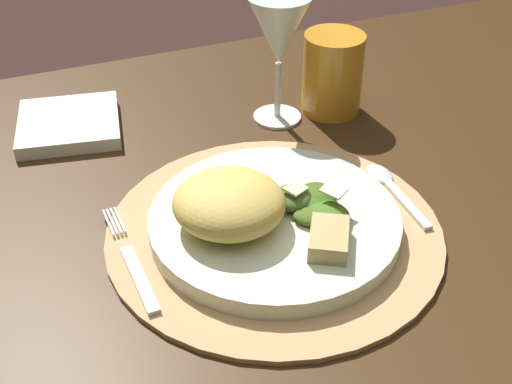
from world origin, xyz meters
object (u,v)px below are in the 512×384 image
(dining_table, at_px, (221,311))
(spoon, at_px, (388,183))
(fork, at_px, (132,262))
(napkin, at_px, (69,124))
(wine_glass, at_px, (279,34))
(amber_tumbler, at_px, (332,73))
(dinner_plate, at_px, (274,222))

(dining_table, bearing_deg, spoon, -5.76)
(fork, relative_size, napkin, 1.31)
(wine_glass, distance_m, amber_tumbler, 0.10)
(spoon, distance_m, amber_tumbler, 0.20)
(napkin, bearing_deg, spoon, -40.90)
(dining_table, xyz_separation_m, spoon, (0.20, -0.02, 0.15))
(dinner_plate, bearing_deg, fork, 178.91)
(dining_table, height_order, wine_glass, wine_glass)
(dining_table, bearing_deg, wine_glass, 50.13)
(wine_glass, bearing_deg, dinner_plate, -114.38)
(dinner_plate, relative_size, fork, 1.56)
(dinner_plate, xyz_separation_m, napkin, (-0.16, 0.29, -0.01))
(dinner_plate, relative_size, spoon, 1.99)
(dinner_plate, relative_size, napkin, 2.04)
(amber_tumbler, bearing_deg, dinner_plate, -129.26)
(dining_table, height_order, spoon, spoon)
(dinner_plate, xyz_separation_m, fork, (-0.15, 0.00, -0.01))
(dining_table, distance_m, amber_tumbler, 0.34)
(dining_table, height_order, dinner_plate, dinner_plate)
(dining_table, height_order, amber_tumbler, amber_tumbler)
(dinner_plate, xyz_separation_m, wine_glass, (0.10, 0.22, 0.10))
(dining_table, distance_m, fork, 0.18)
(wine_glass, bearing_deg, amber_tumbler, -3.83)
(fork, height_order, napkin, napkin)
(amber_tumbler, bearing_deg, fork, -146.86)
(napkin, relative_size, wine_glass, 0.76)
(dinner_plate, bearing_deg, amber_tumbler, 50.74)
(spoon, bearing_deg, fork, -175.90)
(wine_glass, bearing_deg, fork, -138.90)
(fork, bearing_deg, amber_tumbler, 33.14)
(spoon, relative_size, napkin, 1.03)
(dinner_plate, distance_m, amber_tumbler, 0.28)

